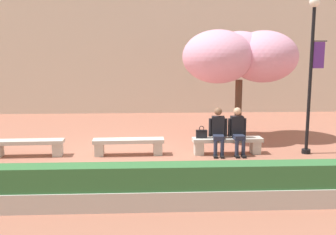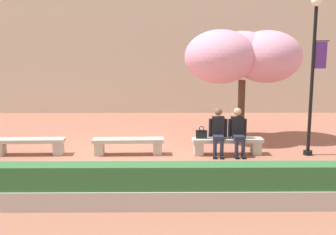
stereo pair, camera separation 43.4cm
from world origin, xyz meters
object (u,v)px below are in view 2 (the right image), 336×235
person_seated_left (218,130)px  person_seated_right (238,130)px  handbag (201,134)px  cherry_tree_main (243,56)px  lamp_post_with_banner (314,62)px  stone_bench_near_west (128,144)px  stone_bench_center (227,143)px  stone_bench_west_end (29,144)px

person_seated_left → person_seated_right: bearing=-0.0°
handbag → cherry_tree_main: (1.46, 1.93, 2.08)m
handbag → lamp_post_with_banner: bearing=-1.9°
stone_bench_near_west → cherry_tree_main: cherry_tree_main is taller
stone_bench_near_west → cherry_tree_main: (3.46, 1.96, 2.35)m
stone_bench_near_west → stone_bench_center: 2.72m
person_seated_right → handbag: size_ratio=3.81×
stone_bench_west_end → person_seated_left: size_ratio=1.50×
person_seated_left → lamp_post_with_banner: lamp_post_with_banner is taller
handbag → lamp_post_with_banner: (2.93, -0.10, 1.95)m
person_seated_right → cherry_tree_main: cherry_tree_main is taller
stone_bench_near_west → person_seated_left: bearing=-1.2°
cherry_tree_main → lamp_post_with_banner: 2.51m
stone_bench_near_west → lamp_post_with_banner: bearing=-0.8°
stone_bench_center → cherry_tree_main: bearing=69.2°
stone_bench_near_west → person_seated_left: 2.48m
stone_bench_west_end → person_seated_right: (5.71, -0.05, 0.39)m
stone_bench_center → person_seated_right: 0.48m
stone_bench_west_end → person_seated_left: person_seated_left is taller
handbag → lamp_post_with_banner: lamp_post_with_banner is taller
stone_bench_near_west → stone_bench_center: size_ratio=1.00×
person_seated_right → handbag: (-0.98, 0.08, -0.12)m
stone_bench_west_end → cherry_tree_main: bearing=17.6°
cherry_tree_main → lamp_post_with_banner: (1.47, -2.03, -0.13)m
handbag → cherry_tree_main: 3.19m
handbag → person_seated_right: bearing=-4.8°
person_seated_left → lamp_post_with_banner: (2.49, -0.02, 1.83)m
person_seated_left → lamp_post_with_banner: bearing=-0.4°
stone_bench_west_end → stone_bench_center: size_ratio=1.00×
stone_bench_west_end → lamp_post_with_banner: size_ratio=0.46×
person_seated_right → handbag: 0.99m
cherry_tree_main → lamp_post_with_banner: size_ratio=0.88×
stone_bench_center → person_seated_right: (0.27, -0.05, 0.39)m
stone_bench_west_end → cherry_tree_main: cherry_tree_main is taller
person_seated_left → person_seated_right: (0.54, -0.00, 0.00)m
person_seated_left → stone_bench_west_end: bearing=179.4°
stone_bench_center → handbag: 0.77m
stone_bench_west_end → person_seated_right: person_seated_right is taller
cherry_tree_main → lamp_post_with_banner: bearing=-54.1°
stone_bench_near_west → stone_bench_west_end: bearing=180.0°
person_seated_right → handbag: person_seated_right is taller
person_seated_left → cherry_tree_main: size_ratio=0.35×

